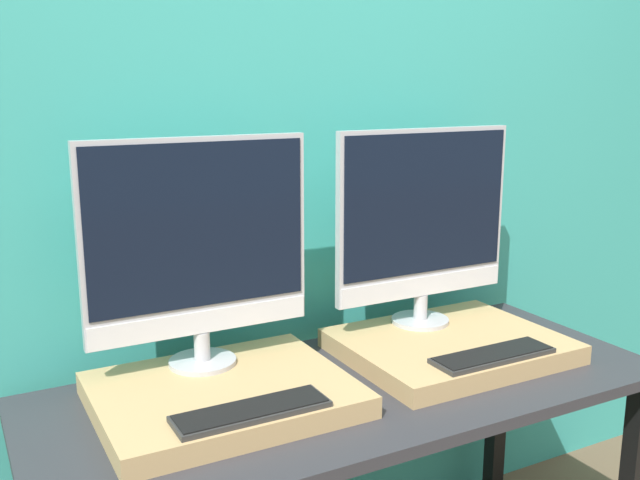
% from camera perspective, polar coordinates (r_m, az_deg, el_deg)
% --- Properties ---
extents(wall_back, '(8.00, 0.04, 2.60)m').
position_cam_1_polar(wall_back, '(2.03, -2.99, 8.42)').
color(wall_back, teal).
rests_on(wall_back, ground_plane).
extents(workbench, '(1.60, 0.66, 0.70)m').
position_cam_1_polar(workbench, '(1.86, 2.70, -13.55)').
color(workbench, '#2D2D33').
rests_on(workbench, ground_plane).
extents(wooden_riser_left, '(0.58, 0.47, 0.05)m').
position_cam_1_polar(wooden_riser_left, '(1.72, -7.77, -12.16)').
color(wooden_riser_left, tan).
rests_on(wooden_riser_left, workbench).
extents(monitor_left, '(0.56, 0.17, 0.56)m').
position_cam_1_polar(monitor_left, '(1.74, -9.70, -0.35)').
color(monitor_left, '#B2B2B7').
rests_on(monitor_left, wooden_riser_left).
extents(keyboard_left, '(0.34, 0.10, 0.01)m').
position_cam_1_polar(keyboard_left, '(1.56, -5.50, -13.44)').
color(keyboard_left, '#2D2D2D').
rests_on(keyboard_left, wooden_riser_left).
extents(wooden_riser_right, '(0.58, 0.47, 0.05)m').
position_cam_1_polar(wooden_riser_right, '(2.03, 10.34, -8.34)').
color(wooden_riser_right, tan).
rests_on(wooden_riser_right, workbench).
extents(monitor_right, '(0.56, 0.17, 0.56)m').
position_cam_1_polar(monitor_right, '(2.04, 8.29, 1.61)').
color(monitor_right, '#B2B2B7').
rests_on(monitor_right, wooden_riser_right).
extents(keyboard_right, '(0.34, 0.10, 0.01)m').
position_cam_1_polar(keyboard_right, '(1.89, 13.67, -8.94)').
color(keyboard_right, '#2D2D2D').
rests_on(keyboard_right, wooden_riser_right).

